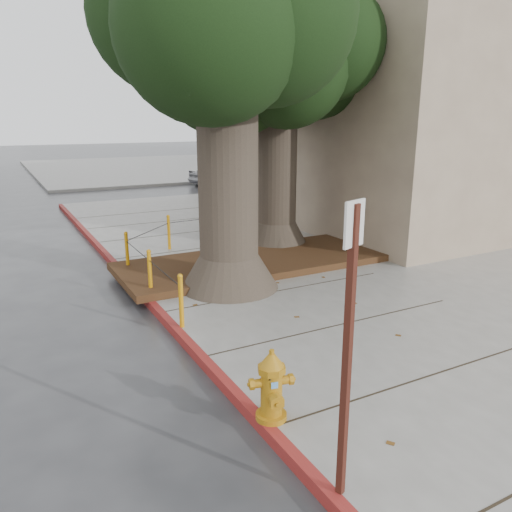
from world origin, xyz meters
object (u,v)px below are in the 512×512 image
(fire_hydrant, at_px, (272,386))
(signpost, at_px, (348,339))
(car_silver, at_px, (220,174))
(car_red, at_px, (250,171))

(fire_hydrant, bearing_deg, signpost, -77.01)
(signpost, distance_m, car_silver, 24.08)
(signpost, height_order, car_silver, signpost)
(car_silver, bearing_deg, signpost, 154.57)
(car_silver, bearing_deg, fire_hydrant, 153.38)
(car_red, bearing_deg, signpost, 147.02)
(signpost, relative_size, car_silver, 0.81)
(signpost, xyz_separation_m, car_red, (11.03, 23.07, -1.17))
(fire_hydrant, height_order, signpost, signpost)
(fire_hydrant, bearing_deg, car_silver, 81.29)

